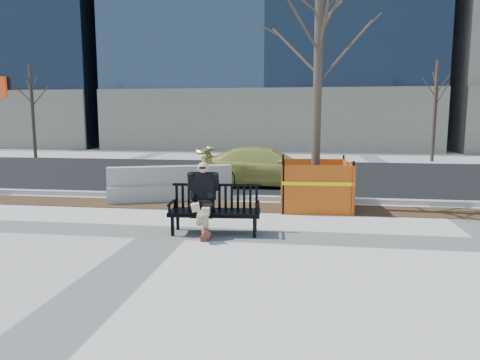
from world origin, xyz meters
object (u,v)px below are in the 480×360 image
(seated_man, at_px, (203,233))
(tree_fence, at_px, (314,208))
(sedan, at_px, (266,186))
(bench, at_px, (215,233))
(jersey_barrier_left, at_px, (171,200))

(seated_man, xyz_separation_m, tree_fence, (2.19, 2.65, 0.00))
(tree_fence, height_order, sedan, tree_fence)
(bench, height_order, jersey_barrier_left, bench)
(bench, height_order, sedan, sedan)
(seated_man, relative_size, sedan, 0.32)
(bench, distance_m, tree_fence, 3.31)
(tree_fence, relative_size, sedan, 1.44)
(bench, relative_size, seated_man, 1.29)
(bench, relative_size, jersey_barrier_left, 0.54)
(tree_fence, relative_size, jersey_barrier_left, 1.91)
(tree_fence, xyz_separation_m, sedan, (-1.47, 3.29, 0.00))
(tree_fence, xyz_separation_m, jersey_barrier_left, (-3.79, 0.47, 0.00))
(bench, bearing_deg, sedan, 81.14)
(sedan, bearing_deg, bench, 175.38)
(seated_man, bearing_deg, jersey_barrier_left, 113.00)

